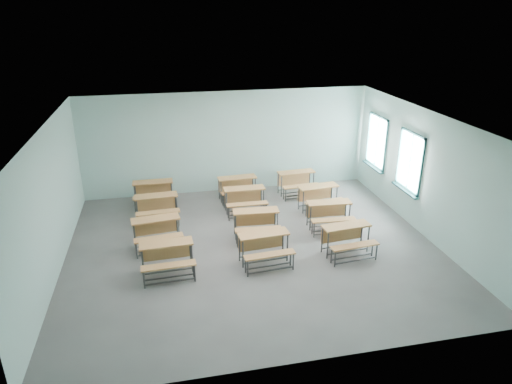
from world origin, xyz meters
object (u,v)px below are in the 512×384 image
Objects in this scene: desk_unit_r2c0 at (157,205)px; desk_unit_r3c1 at (238,186)px; desk_unit_r1c2 at (330,212)px; desk_unit_r3c2 at (297,180)px; desk_unit_r0c1 at (265,244)px; desk_unit_r1c1 at (256,220)px; desk_unit_r2c2 at (320,195)px; desk_unit_r1c0 at (157,229)px; desk_unit_r0c2 at (348,236)px; desk_unit_r2c1 at (245,197)px; desk_unit_r0c0 at (167,255)px; desk_unit_r3c0 at (153,190)px.

desk_unit_r3c1 is (2.44, 0.96, 0.00)m from desk_unit_r2c0.
desk_unit_r1c2 is 2.49m from desk_unit_r3c2.
desk_unit_r0c1 is at bearing -93.93° from desk_unit_r3c1.
desk_unit_r1c2 is (2.03, 0.12, 0.00)m from desk_unit_r1c1.
desk_unit_r2c0 is at bearing 169.66° from desk_unit_r2c2.
desk_unit_r3c1 is (2.46, 2.45, 0.00)m from desk_unit_r1c0.
desk_unit_r0c2 and desk_unit_r1c2 have the same top height.
desk_unit_r0c2 is 2.34m from desk_unit_r1c1.
desk_unit_r3c2 is at bearing 58.92° from desk_unit_r0c1.
desk_unit_r1c1 is at bearing -129.74° from desk_unit_r3c2.
desk_unit_r1c0 is 2.93m from desk_unit_r2c1.
desk_unit_r0c2 is at bearing -2.57° from desk_unit_r0c0.
desk_unit_r0c0 is 0.99× the size of desk_unit_r3c1.
desk_unit_r1c1 is 1.04× the size of desk_unit_r3c0.
desk_unit_r2c1 is (-2.03, 1.46, 0.00)m from desk_unit_r1c2.
desk_unit_r0c0 and desk_unit_r0c1 have the same top height.
desk_unit_r2c1 is 2.79m from desk_unit_r3c0.
desk_unit_r2c1 is at bearing -90.75° from desk_unit_r3c1.
desk_unit_r0c2 is at bearing -65.62° from desk_unit_r3c1.
desk_unit_r3c0 is at bearing 172.87° from desk_unit_r3c1.
desk_unit_r2c1 is at bearing -22.42° from desk_unit_r3c0.
desk_unit_r1c2 is at bearing -52.46° from desk_unit_r3c1.
desk_unit_r3c1 is (-2.07, 2.38, 0.00)m from desk_unit_r1c2.
desk_unit_r1c0 is at bearing 96.56° from desk_unit_r0c0.
desk_unit_r0c2 is at bearing -92.76° from desk_unit_r3c2.
desk_unit_r0c1 is 1.05× the size of desk_unit_r3c0.
desk_unit_r2c0 and desk_unit_r3c2 have the same top height.
desk_unit_r3c0 and desk_unit_r3c2 have the same top height.
desk_unit_r2c1 is at bearing -2.21° from desk_unit_r2c0.
desk_unit_r1c2 is 1.18m from desk_unit_r2c2.
desk_unit_r3c2 is at bearing 85.84° from desk_unit_r0c2.
desk_unit_r0c1 is 4.34m from desk_unit_r3c2.
desk_unit_r1c0 is at bearing -153.72° from desk_unit_r3c2.
desk_unit_r1c1 is 0.97× the size of desk_unit_r2c2.
desk_unit_r0c2 is at bearing -4.57° from desk_unit_r0c1.
desk_unit_r2c1 is (0.07, 2.86, 0.00)m from desk_unit_r0c1.
desk_unit_r1c2 is at bearing -5.46° from desk_unit_r1c0.
desk_unit_r3c1 is at bearing 95.03° from desk_unit_r1c1.
desk_unit_r0c0 is 4.25m from desk_unit_r0c2.
desk_unit_r1c1 is at bearing -156.30° from desk_unit_r2c2.
desk_unit_r1c1 and desk_unit_r2c0 have the same top height.
desk_unit_r2c1 and desk_unit_r3c2 have the same top height.
desk_unit_r2c1 is (2.49, 0.04, 0.00)m from desk_unit_r2c0.
desk_unit_r3c1 is at bearing -3.37° from desk_unit_r3c0.
desk_unit_r2c2 is (2.22, 2.57, 0.00)m from desk_unit_r0c1.
desk_unit_r3c2 is at bearing 94.85° from desk_unit_r2c2.
desk_unit_r0c0 and desk_unit_r2c2 have the same top height.
desk_unit_r2c1 is (-1.96, 2.86, 0.00)m from desk_unit_r0c2.
desk_unit_r2c1 is at bearing 84.06° from desk_unit_r0c1.
desk_unit_r0c1 is 1.01× the size of desk_unit_r2c0.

